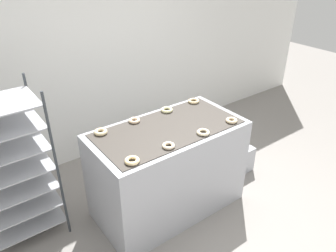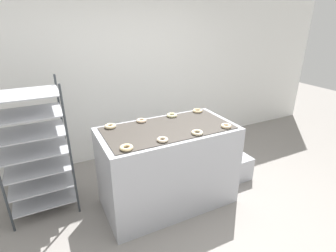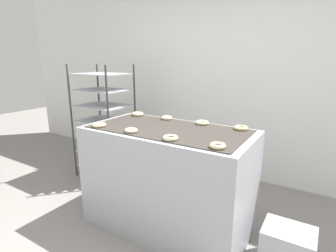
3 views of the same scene
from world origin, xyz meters
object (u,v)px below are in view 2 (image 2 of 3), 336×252
(donut_near_midleft, at_px, (163,140))
(donut_far_right, at_px, (198,111))
(donut_far_left, at_px, (110,126))
(donut_far_midleft, at_px, (141,121))
(donut_near_left, at_px, (126,148))
(donut_near_midright, at_px, (197,133))
(glaze_bin, at_px, (236,168))
(donut_far_midright, at_px, (172,115))
(donut_near_right, at_px, (226,126))
(baking_rack_cart, at_px, (35,150))
(fryer_machine, at_px, (168,166))

(donut_near_midleft, bearing_deg, donut_far_right, 36.51)
(donut_far_left, relative_size, donut_far_midleft, 1.08)
(donut_near_midleft, bearing_deg, donut_near_left, -178.97)
(donut_near_midright, bearing_deg, glaze_bin, 19.30)
(donut_near_midleft, xyz_separation_m, donut_near_midright, (0.40, -0.01, -0.00))
(donut_far_left, bearing_deg, donut_near_midright, -36.70)
(glaze_bin, xyz_separation_m, donut_far_midright, (-0.87, 0.27, 0.84))
(donut_far_right, bearing_deg, donut_far_left, -179.53)
(donut_near_left, xyz_separation_m, donut_far_midright, (0.77, 0.58, -0.00))
(donut_near_right, bearing_deg, baking_rack_cart, 156.99)
(donut_near_midright, distance_m, donut_far_midright, 0.58)
(donut_near_midleft, relative_size, donut_far_left, 0.91)
(donut_near_right, xyz_separation_m, donut_far_right, (-0.01, 0.57, -0.00))
(donut_near_midright, height_order, donut_far_right, same)
(fryer_machine, distance_m, donut_far_midleft, 0.62)
(fryer_machine, relative_size, donut_near_midleft, 13.40)
(glaze_bin, bearing_deg, baking_rack_cart, 167.91)
(donut_far_midleft, xyz_separation_m, donut_far_right, (0.77, -0.00, -0.00))
(donut_far_midright, bearing_deg, donut_far_midleft, 179.71)
(baking_rack_cart, height_order, donut_near_left, baking_rack_cart)
(donut_far_right, bearing_deg, donut_near_right, -89.49)
(glaze_bin, relative_size, donut_far_left, 3.03)
(donut_far_left, relative_size, donut_far_midright, 0.98)
(donut_near_right, xyz_separation_m, donut_far_left, (-1.15, 0.56, 0.00))
(donut_near_midright, relative_size, donut_far_left, 0.98)
(donut_near_right, bearing_deg, fryer_machine, 154.37)
(baking_rack_cart, relative_size, glaze_bin, 4.03)
(donut_near_right, distance_m, donut_far_midright, 0.68)
(donut_far_left, bearing_deg, glaze_bin, -9.09)
(baking_rack_cart, distance_m, donut_far_midleft, 1.20)
(donut_near_midleft, height_order, donut_near_midright, same)
(donut_near_midleft, height_order, donut_near_right, donut_near_right)
(donut_near_left, bearing_deg, donut_near_midleft, 1.03)
(glaze_bin, bearing_deg, donut_near_left, -169.45)
(baking_rack_cart, bearing_deg, donut_far_right, -7.33)
(fryer_machine, height_order, baking_rack_cart, baking_rack_cart)
(donut_far_midleft, bearing_deg, fryer_machine, -56.28)
(fryer_machine, relative_size, glaze_bin, 4.01)
(donut_near_right, height_order, donut_far_midright, same)
(donut_near_right, distance_m, donut_far_midleft, 0.96)
(donut_near_midright, xyz_separation_m, donut_near_right, (0.38, 0.01, 0.00))
(baking_rack_cart, height_order, donut_near_midright, baking_rack_cart)
(baking_rack_cart, xyz_separation_m, donut_far_left, (0.79, -0.26, 0.23))
(donut_near_midleft, relative_size, donut_far_right, 0.90)
(glaze_bin, height_order, donut_far_midright, donut_far_midright)
(donut_near_midright, bearing_deg, donut_near_left, 179.93)
(donut_near_right, xyz_separation_m, donut_far_midleft, (-0.78, 0.57, -0.00))
(donut_far_midleft, bearing_deg, donut_far_right, -0.04)
(donut_near_midleft, relative_size, donut_far_midleft, 0.98)
(glaze_bin, height_order, donut_near_midright, donut_near_midright)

